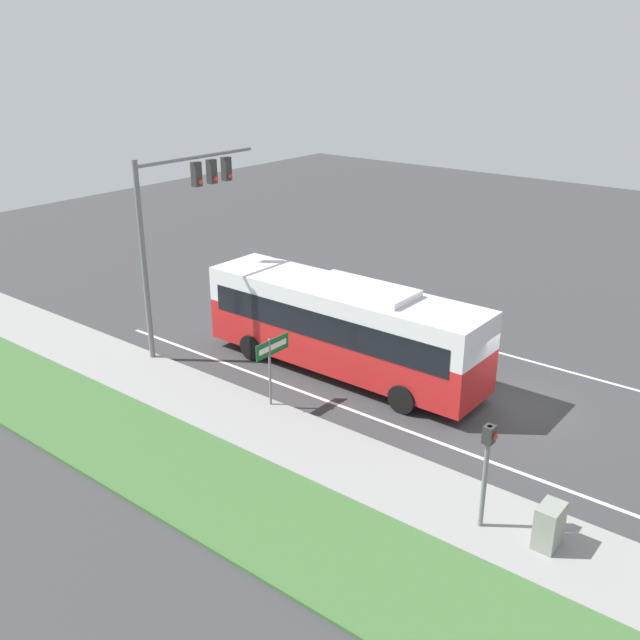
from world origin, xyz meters
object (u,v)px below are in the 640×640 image
at_px(signal_gantry, 180,210).
at_px(pedestrian_signal, 487,460).
at_px(bus, 343,323).
at_px(street_sign, 272,357).
at_px(utility_cabinet, 549,526).

distance_m(signal_gantry, pedestrian_signal, 14.94).
distance_m(bus, street_sign, 3.49).
height_order(signal_gantry, utility_cabinet, signal_gantry).
height_order(bus, pedestrian_signal, bus).
height_order(signal_gantry, pedestrian_signal, signal_gantry).
bearing_deg(utility_cabinet, signal_gantry, 79.19).
relative_size(signal_gantry, pedestrian_signal, 2.58).
relative_size(street_sign, utility_cabinet, 2.23).
relative_size(signal_gantry, utility_cabinet, 6.84).
xyz_separation_m(bus, utility_cabinet, (-4.71, -9.51, -1.24)).
distance_m(pedestrian_signal, utility_cabinet, 2.05).
relative_size(bus, street_sign, 4.41).
xyz_separation_m(bus, signal_gantry, (-1.71, 6.20, 3.47)).
bearing_deg(bus, pedestrian_signal, -122.17).
xyz_separation_m(signal_gantry, street_sign, (-1.77, -5.99, -3.60)).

